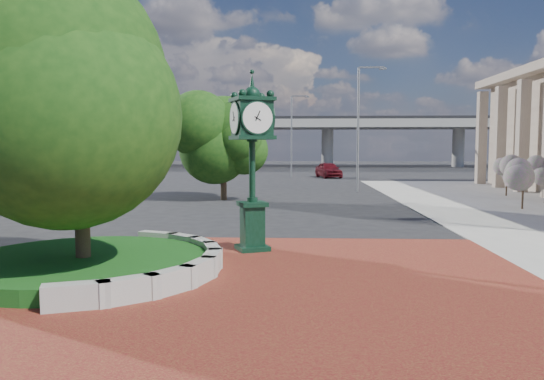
{
  "coord_description": "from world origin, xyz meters",
  "views": [
    {
      "loc": [
        0.27,
        -12.68,
        3.12
      ],
      "look_at": [
        -0.4,
        1.5,
        1.95
      ],
      "focal_mm": 35.0,
      "sensor_mm": 36.0,
      "label": 1
    }
  ],
  "objects_px": {
    "post_clock": "(252,154)",
    "street_lamp_near": "(361,119)",
    "parked_car": "(329,170)",
    "street_lamp_far": "(293,130)"
  },
  "relations": [
    {
      "from": "post_clock",
      "to": "street_lamp_near",
      "type": "xyz_separation_m",
      "value": [
        5.7,
        21.12,
        2.1
      ]
    },
    {
      "from": "post_clock",
      "to": "parked_car",
      "type": "height_order",
      "value": "post_clock"
    },
    {
      "from": "post_clock",
      "to": "street_lamp_far",
      "type": "xyz_separation_m",
      "value": [
        0.97,
        37.79,
        1.9
      ]
    },
    {
      "from": "parked_car",
      "to": "street_lamp_near",
      "type": "height_order",
      "value": "street_lamp_near"
    },
    {
      "from": "street_lamp_far",
      "to": "street_lamp_near",
      "type": "bearing_deg",
      "value": -74.14
    },
    {
      "from": "parked_car",
      "to": "street_lamp_near",
      "type": "relative_size",
      "value": 0.54
    },
    {
      "from": "post_clock",
      "to": "parked_car",
      "type": "xyz_separation_m",
      "value": [
        4.5,
        37.74,
        -2.11
      ]
    },
    {
      "from": "street_lamp_near",
      "to": "street_lamp_far",
      "type": "relative_size",
      "value": 1.04
    },
    {
      "from": "parked_car",
      "to": "street_lamp_far",
      "type": "bearing_deg",
      "value": 165.85
    },
    {
      "from": "street_lamp_near",
      "to": "street_lamp_far",
      "type": "distance_m",
      "value": 17.34
    }
  ]
}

